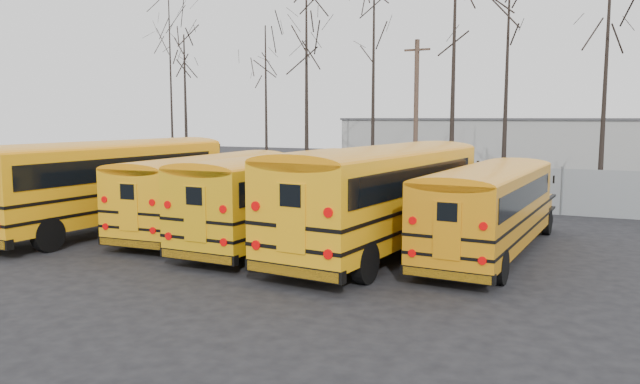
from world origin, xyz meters
The scene contains 17 objects.
ground centered at (0.00, 0.00, 0.00)m, with size 120.00×120.00×0.00m, color black.
fence centered at (0.00, 12.00, 1.00)m, with size 40.00×0.04×2.00m, color gray.
distant_building centered at (2.00, 32.00, 2.00)m, with size 22.00×8.00×4.00m, color #989994.
bus_a centered at (-6.98, 1.22, 1.98)m, with size 3.45×12.22×3.38m.
bus_b centered at (-3.37, 2.37, 1.68)m, with size 2.80×10.32×2.86m.
bus_c centered at (-0.06, 1.91, 1.77)m, with size 2.86×10.87×3.02m.
bus_d centered at (3.48, 1.90, 1.97)m, with size 3.94×12.23×3.37m.
bus_e centered at (6.60, 2.56, 1.64)m, with size 2.87×10.14×2.81m.
utility_pole_left centered at (-0.35, 18.39, 4.39)m, with size 1.52×0.27×8.54m.
tree_0 centered at (-17.22, 17.88, 6.36)m, with size 0.26×0.26×12.71m, color black.
tree_1 centered at (-14.63, 15.98, 4.66)m, with size 0.26×0.26×9.31m, color black.
tree_2 centered at (-8.81, 16.00, 4.76)m, with size 0.26×0.26×9.51m, color black.
tree_3 centered at (-5.75, 15.20, 5.63)m, with size 0.26×0.26×11.26m, color black.
tree_4 centered at (-2.62, 17.46, 6.38)m, with size 0.26×0.26×12.76m, color black.
tree_5 centered at (2.65, 14.41, 6.25)m, with size 0.26×0.26×12.49m, color black.
tree_6 centered at (4.83, 16.86, 5.25)m, with size 0.26×0.26×10.50m, color black.
tree_7 centered at (9.45, 14.64, 6.13)m, with size 0.26×0.26×12.26m, color black.
Camera 1 is at (9.75, -16.42, 4.18)m, focal length 35.00 mm.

